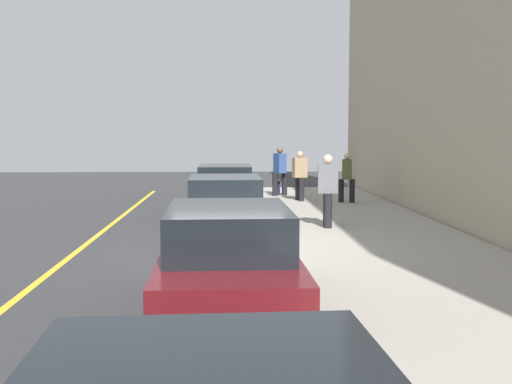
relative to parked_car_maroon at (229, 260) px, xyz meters
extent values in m
plane|color=#333335|center=(5.00, 0.00, -0.76)|extent=(56.00, 56.00, 0.00)
cube|color=#A39E93|center=(5.00, -3.30, -0.68)|extent=(28.00, 4.60, 0.15)
cube|color=gold|center=(5.00, 3.20, -0.75)|extent=(28.00, 0.14, 0.01)
cylinder|color=black|center=(1.50, 0.87, -0.44)|extent=(0.64, 0.23, 0.64)
cylinder|color=black|center=(1.53, -0.81, -0.44)|extent=(0.64, 0.23, 0.64)
cylinder|color=black|center=(-1.39, 0.82, -0.44)|extent=(0.64, 0.23, 0.64)
cylinder|color=black|center=(-1.36, -0.86, -0.44)|extent=(0.64, 0.23, 0.64)
cube|color=maroon|center=(0.07, 0.00, -0.17)|extent=(4.69, 1.88, 0.64)
cube|color=black|center=(-0.17, 0.00, 0.45)|extent=(2.45, 1.64, 0.60)
cylinder|color=black|center=(7.42, 0.93, -0.44)|extent=(0.64, 0.23, 0.64)
cylinder|color=black|center=(7.44, -0.75, -0.44)|extent=(0.64, 0.23, 0.64)
cylinder|color=black|center=(4.75, 0.89, -0.44)|extent=(0.64, 0.23, 0.64)
cylinder|color=black|center=(4.78, -0.79, -0.44)|extent=(0.64, 0.23, 0.64)
cube|color=white|center=(6.10, 0.07, -0.17)|extent=(4.33, 1.87, 0.64)
cube|color=black|center=(5.88, 0.07, 0.45)|extent=(2.26, 1.64, 0.60)
cylinder|color=black|center=(12.90, 0.91, -0.44)|extent=(0.64, 0.23, 0.64)
cylinder|color=black|center=(12.88, -0.77, -0.44)|extent=(0.64, 0.23, 0.64)
cylinder|color=black|center=(9.93, 0.93, -0.44)|extent=(0.64, 0.23, 0.64)
cylinder|color=black|center=(9.92, -0.75, -0.44)|extent=(0.64, 0.23, 0.64)
cube|color=#1E512D|center=(11.41, 0.08, -0.17)|extent=(4.80, 1.84, 0.64)
cube|color=black|center=(11.17, 0.08, 0.45)|extent=(2.50, 1.62, 0.60)
cylinder|color=black|center=(12.86, -3.88, -0.21)|extent=(0.19, 0.19, 0.79)
cylinder|color=black|center=(12.76, -4.24, -0.21)|extent=(0.19, 0.19, 0.79)
cube|color=brown|center=(12.81, -4.06, 0.52)|extent=(0.52, 0.40, 0.68)
sphere|color=beige|center=(12.81, -4.06, 0.97)|extent=(0.22, 0.22, 0.22)
cylinder|color=black|center=(13.25, -2.56, -0.20)|extent=(0.19, 0.19, 0.81)
cylinder|color=black|center=(13.62, -2.47, -0.20)|extent=(0.19, 0.19, 0.81)
cube|color=tan|center=(13.44, -2.52, 0.55)|extent=(0.39, 0.52, 0.69)
sphere|color=#D8AD8C|center=(13.44, -2.52, 1.01)|extent=(0.23, 0.23, 0.23)
cylinder|color=black|center=(15.33, -2.15, -0.18)|extent=(0.20, 0.20, 0.86)
cylinder|color=black|center=(15.18, -1.78, -0.18)|extent=(0.20, 0.20, 0.86)
cube|color=#335193|center=(15.26, -1.96, 0.62)|extent=(0.58, 0.48, 0.74)
sphere|color=brown|center=(15.26, -1.96, 1.11)|extent=(0.24, 0.24, 0.24)
cylinder|color=black|center=(7.34, -2.52, -0.18)|extent=(0.20, 0.20, 0.86)
cylinder|color=black|center=(6.95, -2.48, -0.18)|extent=(0.20, 0.20, 0.86)
cube|color=slate|center=(7.15, -2.50, 0.61)|extent=(0.36, 0.52, 0.73)
sphere|color=beige|center=(7.15, -2.50, 1.10)|extent=(0.24, 0.24, 0.24)
cube|color=#191E38|center=(15.62, -1.88, -0.35)|extent=(0.34, 0.22, 0.52)
cylinder|color=#4C4C4C|center=(15.62, -1.88, 0.09)|extent=(0.03, 0.03, 0.36)
camera|label=1|loc=(-8.58, 0.01, 1.73)|focal=44.48mm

